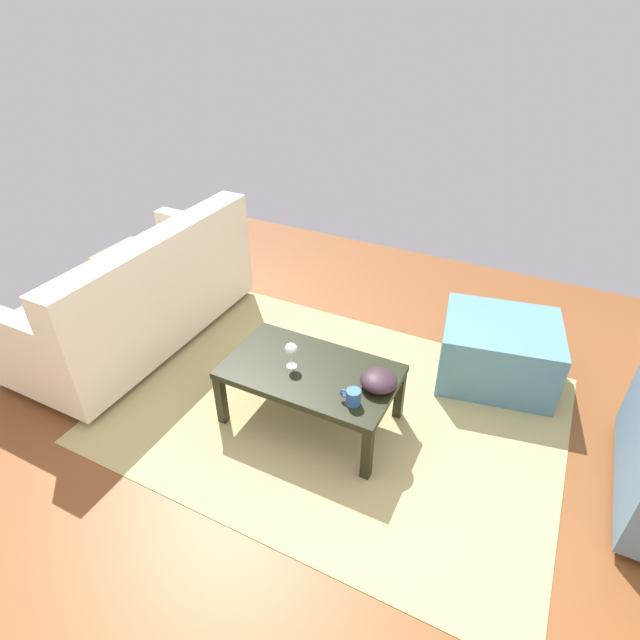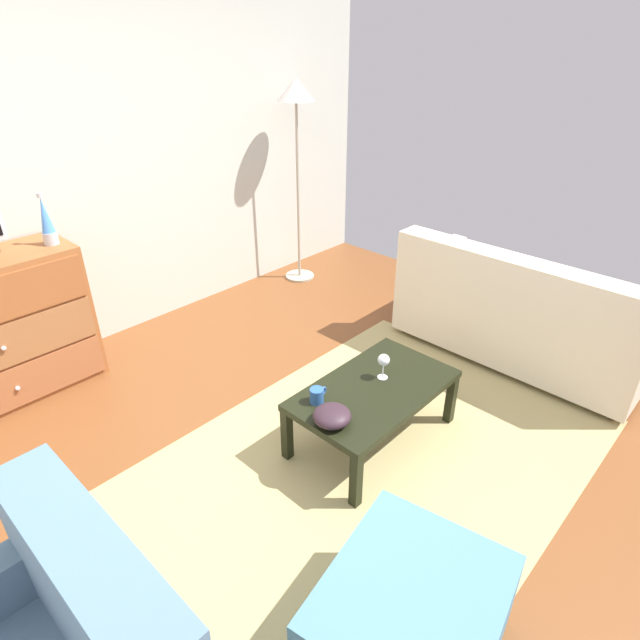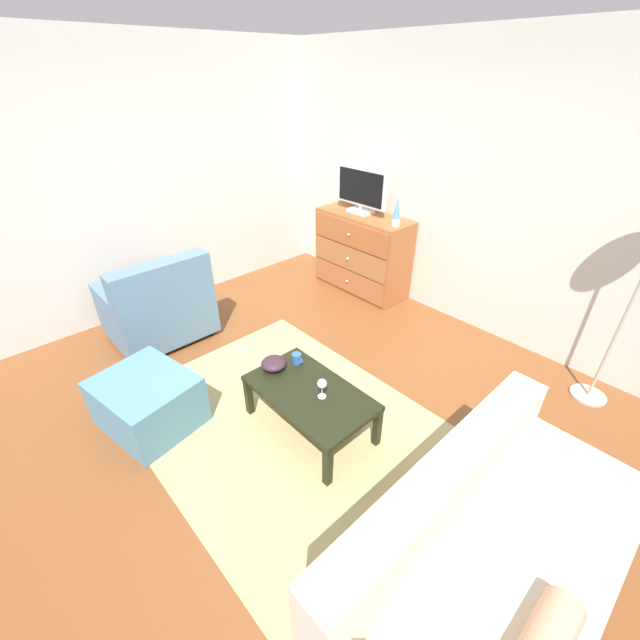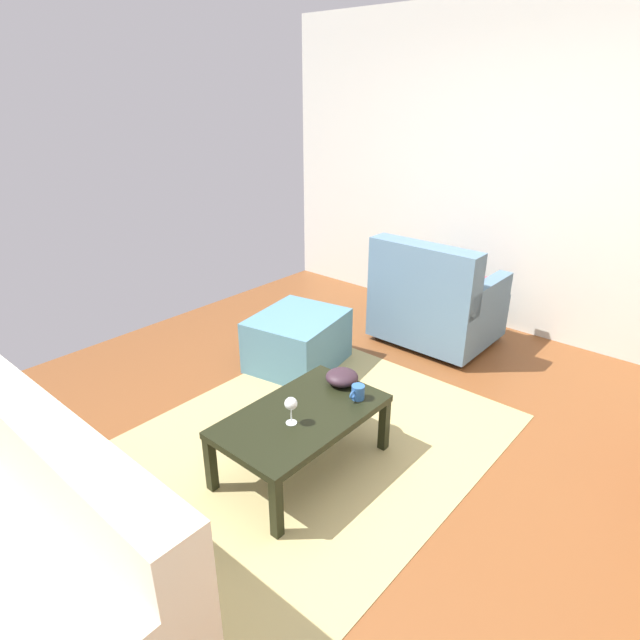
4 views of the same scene
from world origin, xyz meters
TOP-DOWN VIEW (x-y plane):
  - ground_plane at (0.00, 0.00)m, footprint 5.33×4.99m
  - wall_plain_left at (-2.43, 0.00)m, footprint 0.12×4.99m
  - area_rug at (0.20, -0.20)m, footprint 2.60×1.90m
  - coffee_table at (0.29, -0.07)m, footprint 0.96×0.56m
  - wine_glass at (0.40, -0.05)m, footprint 0.07×0.07m
  - mug at (-0.02, 0.07)m, footprint 0.11×0.08m
  - bowl_decorative at (-0.10, -0.10)m, footprint 0.20×0.20m
  - couch_large at (1.75, -0.28)m, footprint 0.85×1.74m
  - armchair at (-1.65, -0.35)m, footprint 0.80×0.92m
  - ottoman at (-0.60, -0.95)m, footprint 0.80×0.72m

SIDE VIEW (x-z plane):
  - ground_plane at x=0.00m, z-range -0.05..0.00m
  - area_rug at x=0.20m, z-range 0.00..0.01m
  - ottoman at x=-0.60m, z-range 0.00..0.42m
  - coffee_table at x=0.29m, z-range 0.14..0.51m
  - couch_large at x=1.75m, z-range -0.09..0.76m
  - armchair at x=-1.65m, z-range -0.10..0.82m
  - mug at x=-0.02m, z-range 0.37..0.46m
  - bowl_decorative at x=-0.10m, z-range 0.37..0.46m
  - wine_glass at x=0.40m, z-range 0.41..0.57m
  - wall_plain_left at x=-2.43m, z-range 0.00..2.70m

